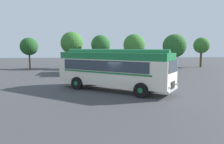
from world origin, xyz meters
The scene contains 12 objects.
ground_plane centered at (0.00, 0.00, 0.00)m, with size 120.00×120.00×0.00m, color #3D3D3F.
vintage_bus centered at (-0.66, 0.69, 1.89)m, with size 9.59×7.91×3.49m.
car_near_left centered at (-2.34, 13.08, 0.85)m, with size 2.26×4.34×1.66m.
car_mid_left centered at (0.39, 12.59, 0.85)m, with size 2.32×4.37×1.66m.
car_mid_right centered at (3.35, 13.04, 0.85)m, with size 2.14×4.29×1.66m.
box_van centered at (-4.97, 13.15, 1.36)m, with size 2.46×5.82×2.50m.
tree_far_left centered at (-13.13, 20.42, 3.79)m, with size 2.97×2.97×5.26m.
tree_left_of_centre centered at (-6.21, 20.93, 4.42)m, with size 3.86×3.86×6.31m.
tree_centre centered at (-1.10, 19.98, 4.11)m, with size 3.26×3.26×5.72m.
tree_right_of_centre centered at (4.87, 20.56, 4.07)m, with size 3.85×3.79×5.94m.
tree_far_right centered at (11.49, 19.52, 3.92)m, with size 4.04×4.04×5.90m.
tree_extra_right centered at (17.40, 21.33, 3.98)m, with size 2.90×2.90×5.44m.
Camera 1 is at (-2.28, -17.44, 3.64)m, focal length 35.00 mm.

